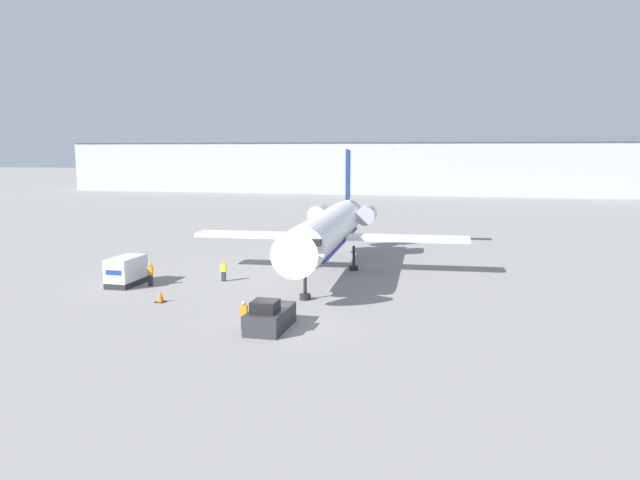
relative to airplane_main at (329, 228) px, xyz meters
name	(u,v)px	position (x,y,z in m)	size (l,w,h in m)	color
ground_plane	(276,329)	(0.82, -18.24, -3.80)	(600.00, 600.00, 0.00)	gray
terminal_building	(423,166)	(0.82, 101.76, 3.00)	(180.00, 16.80, 13.53)	#9EA3AD
airplane_main	(329,228)	(0.00, 0.00, 0.00)	(23.96, 27.75, 10.71)	white
pushback_tug	(270,317)	(0.45, -18.25, -3.07)	(2.04, 4.25, 1.93)	#2D2D33
luggage_cart	(126,271)	(-14.18, -9.33, -2.67)	(1.82, 3.60, 2.25)	#232326
worker_near_tug	(244,315)	(-1.01, -18.68, -2.91)	(0.40, 0.24, 1.70)	#232838
worker_by_wing	(224,271)	(-7.36, -6.15, -2.95)	(0.40, 0.24, 1.64)	#232838
worker_on_apron	(150,274)	(-12.24, -9.11, -2.83)	(0.40, 0.26, 1.82)	#232838
traffic_cone_left	(161,297)	(-8.99, -13.70, -3.40)	(0.69, 0.69, 0.82)	black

